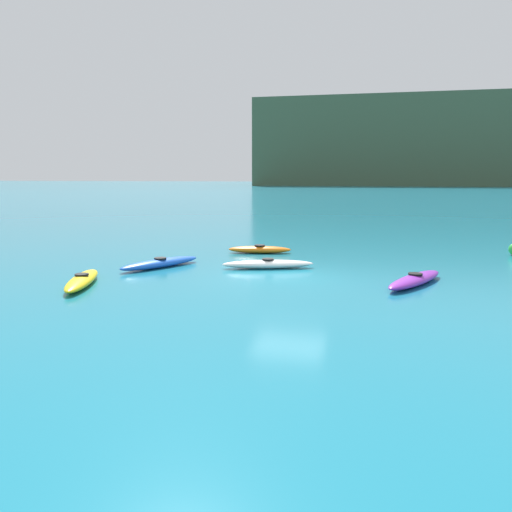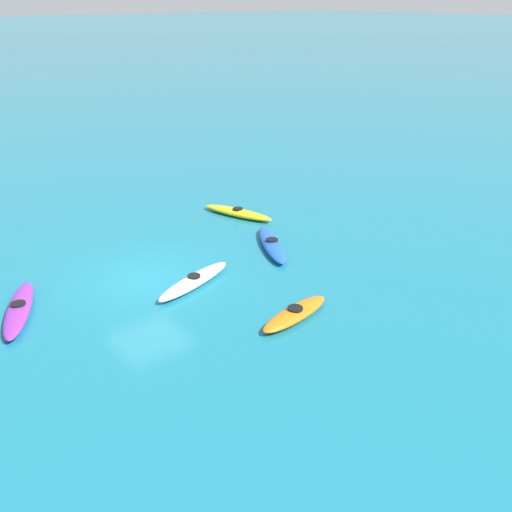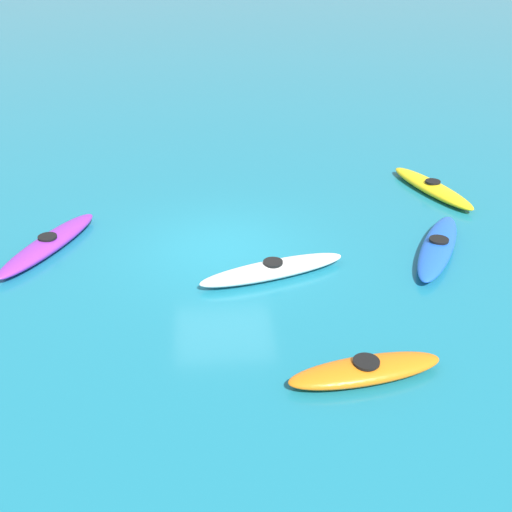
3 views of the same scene
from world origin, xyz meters
name	(u,v)px [view 3 (image 3 of 3)]	position (x,y,z in m)	size (l,w,h in m)	color
ground_plane	(222,248)	(0.00, 0.00, 0.00)	(600.00, 600.00, 0.00)	#19728C
kayak_purple	(49,244)	(4.09, -0.26, 0.16)	(2.18, 3.53, 0.37)	purple
kayak_orange	(365,370)	(-2.27, 5.11, 0.16)	(2.88, 1.19, 0.37)	orange
kayak_white	(273,270)	(-1.07, 1.44, 0.16)	(3.45, 1.69, 0.37)	white
kayak_yellow	(432,188)	(-6.11, -2.89, 0.16)	(1.77, 3.46, 0.37)	yellow
kayak_blue	(438,247)	(-5.06, 0.69, 0.16)	(2.29, 3.50, 0.37)	blue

